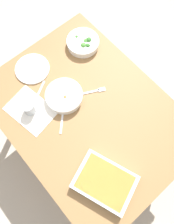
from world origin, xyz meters
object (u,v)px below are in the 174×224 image
Objects in this scene: spoon_spare at (37,97)px; fork_on_table at (94,91)px; broccoli_bowl at (83,42)px; side_plate at (32,69)px; spoon_by_broccoli at (77,43)px; drink_cup at (29,108)px; spoon_by_stew at (63,115)px; stew_bowl at (64,96)px; baking_dish at (105,182)px.

spoon_spare is 0.35m from fork_on_table.
broccoli_bowl is 0.98× the size of side_plate.
spoon_spare is 0.98× the size of fork_on_table.
spoon_spare is (0.14, -0.44, 0.00)m from spoon_by_broccoli.
drink_cup is 0.28m from side_plate.
broccoli_bowl is 1.57× the size of spoon_by_stew.
spoon_spare is (-0.12, -0.12, -0.03)m from stew_bowl.
broccoli_bowl is 1.30× the size of fork_on_table.
side_plate is 0.20m from spoon_spare.
side_plate is at bearing 171.84° from baking_dish.
spoon_spare is at bearing -77.49° from broccoli_bowl.
baking_dish reaches higher than fork_on_table.
drink_cup is (-0.59, -0.06, 0.00)m from baking_dish.
spoon_by_broccoli is (-0.34, 0.39, 0.00)m from spoon_by_stew.
baking_dish is 0.82m from side_plate.
stew_bowl is 0.54m from baking_dish.
stew_bowl reaches higher than side_plate.
broccoli_bowl is at bearing 105.25° from drink_cup.
side_plate is 1.60× the size of spoon_by_stew.
broccoli_bowl is at bearing 150.41° from fork_on_table.
spoon_by_stew reaches higher than fork_on_table.
fork_on_table is (0.37, 0.19, -0.00)m from side_plate.
fork_on_table is (0.30, -0.17, -0.03)m from broccoli_bowl.
stew_bowl reaches higher than spoon_by_stew.
spoon_spare is (0.17, -0.09, -0.00)m from side_plate.
side_plate is at bearing -152.67° from fork_on_table.
drink_cup is at bearing -174.43° from baking_dish.
baking_dish is at bearing -15.74° from stew_bowl.
drink_cup is at bearing -112.77° from fork_on_table.
broccoli_bowl reaches higher than fork_on_table.
side_plate is at bearing -174.06° from stew_bowl.
spoon_by_stew is at bearing -49.46° from spoon_by_broccoli.
baking_dish is 4.21× the size of drink_cup.
stew_bowl is 0.17m from spoon_spare.
spoon_by_stew is (0.37, -0.05, -0.00)m from side_plate.
baking_dish is 0.90m from spoon_by_broccoli.
fork_on_table is at bearing -24.04° from spoon_by_broccoli.
side_plate is 0.35m from spoon_by_broccoli.
spoon_by_broccoli is at bearing 109.80° from drink_cup.
spoon_by_broccoli is 1.00× the size of fork_on_table.
drink_cup reaches higher than broccoli_bowl.
side_plate is at bearing 141.67° from drink_cup.
spoon_by_stew is at bearing -7.52° from side_plate.
stew_bowl and baking_dish have the same top height.
spoon_by_stew is at bearing 39.75° from drink_cup.
broccoli_bowl reaches higher than side_plate.
broccoli_bowl reaches higher than spoon_spare.
broccoli_bowl reaches higher than stew_bowl.
stew_bowl is 0.29m from side_plate.
broccoli_bowl reaches higher than spoon_by_broccoli.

